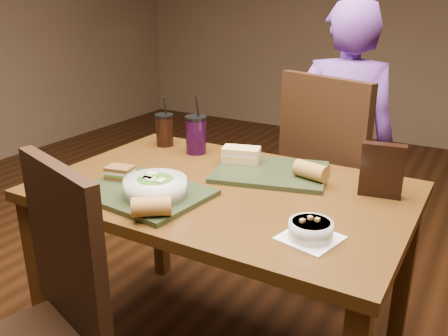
{
  "coord_description": "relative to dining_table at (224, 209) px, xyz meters",
  "views": [
    {
      "loc": [
        0.8,
        -1.37,
        1.39
      ],
      "look_at": [
        0.0,
        0.0,
        0.82
      ],
      "focal_mm": 38.0,
      "sensor_mm": 36.0,
      "label": 1
    }
  ],
  "objects": [
    {
      "name": "dining_table",
      "position": [
        0.0,
        0.0,
        0.0
      ],
      "size": [
        1.3,
        0.85,
        0.75
      ],
      "color": "#4A2D0E",
      "rests_on": "ground"
    },
    {
      "name": "chair_near",
      "position": [
        -0.19,
        -0.67,
        -0.12
      ],
      "size": [
        0.53,
        0.54,
        0.97
      ],
      "color": "black",
      "rests_on": "ground"
    },
    {
      "name": "chair_far",
      "position": [
        0.17,
        0.68,
        -0.06
      ],
      "size": [
        0.6,
        0.61,
        1.08
      ],
      "color": "black",
      "rests_on": "ground"
    },
    {
      "name": "diner",
      "position": [
        0.17,
        0.86,
        0.04
      ],
      "size": [
        0.57,
        0.44,
        1.4
      ],
      "primitive_type": "imported",
      "rotation": [
        0.0,
        0.0,
        3.37
      ],
      "color": "#653592",
      "rests_on": "ground"
    },
    {
      "name": "tray_near",
      "position": [
        -0.2,
        -0.21,
        0.1
      ],
      "size": [
        0.45,
        0.36,
        0.02
      ],
      "primitive_type": "cube",
      "rotation": [
        0.0,
        0.0,
        -0.1
      ],
      "color": "black",
      "rests_on": "dining_table"
    },
    {
      "name": "tray_far",
      "position": [
        0.09,
        0.2,
        0.1
      ],
      "size": [
        0.49,
        0.42,
        0.02
      ],
      "primitive_type": "cube",
      "rotation": [
        0.0,
        0.0,
        0.26
      ],
      "color": "black",
      "rests_on": "dining_table"
    },
    {
      "name": "salad_bowl",
      "position": [
        -0.13,
        -0.23,
        0.14
      ],
      "size": [
        0.21,
        0.21,
        0.07
      ],
      "color": "silver",
      "rests_on": "tray_near"
    },
    {
      "name": "soup_bowl",
      "position": [
        0.41,
        -0.22,
        0.12
      ],
      "size": [
        0.18,
        0.18,
        0.06
      ],
      "color": "white",
      "rests_on": "dining_table"
    },
    {
      "name": "sandwich_near",
      "position": [
        -0.34,
        -0.16,
        0.13
      ],
      "size": [
        0.11,
        0.08,
        0.05
      ],
      "color": "#593819",
      "rests_on": "tray_near"
    },
    {
      "name": "sandwich_far",
      "position": [
        -0.05,
        0.23,
        0.14
      ],
      "size": [
        0.16,
        0.12,
        0.06
      ],
      "color": "tan",
      "rests_on": "tray_far"
    },
    {
      "name": "baguette_near",
      "position": [
        -0.05,
        -0.35,
        0.14
      ],
      "size": [
        0.13,
        0.12,
        0.06
      ],
      "primitive_type": "cylinder",
      "rotation": [
        0.0,
        1.57,
        0.65
      ],
      "color": "#AD7533",
      "rests_on": "tray_near"
    },
    {
      "name": "baguette_far",
      "position": [
        0.26,
        0.18,
        0.14
      ],
      "size": [
        0.13,
        0.09,
        0.06
      ],
      "primitive_type": "cylinder",
      "rotation": [
        0.0,
        1.57,
        -0.23
      ],
      "color": "#AD7533",
      "rests_on": "tray_far"
    },
    {
      "name": "cup_cola",
      "position": [
        -0.48,
        0.3,
        0.16
      ],
      "size": [
        0.08,
        0.08,
        0.22
      ],
      "color": "black",
      "rests_on": "dining_table"
    },
    {
      "name": "cup_berry",
      "position": [
        -0.3,
        0.27,
        0.17
      ],
      "size": [
        0.09,
        0.09,
        0.25
      ],
      "color": "black",
      "rests_on": "dining_table"
    },
    {
      "name": "chip_bag",
      "position": [
        0.5,
        0.19,
        0.18
      ],
      "size": [
        0.15,
        0.07,
        0.19
      ],
      "primitive_type": "cube",
      "rotation": [
        0.0,
        0.0,
        0.16
      ],
      "color": "black",
      "rests_on": "dining_table"
    }
  ]
}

